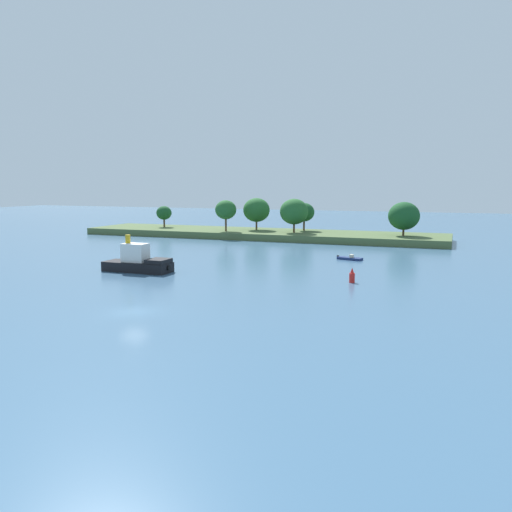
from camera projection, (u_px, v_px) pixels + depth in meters
The scene contains 5 objects.
ground_plane at pixel (134, 312), 50.44m from camera, with size 400.00×400.00×0.00m, color #3D607F.
treeline_island at pixel (270, 227), 120.30m from camera, with size 84.53×17.14×9.06m.
small_motorboat at pixel (350, 258), 85.19m from camera, with size 4.42×2.47×0.90m.
tugboat at pixel (138, 262), 73.47m from camera, with size 10.13×3.49×5.18m.
channel_buoy_red at pixel (352, 276), 65.33m from camera, with size 0.70×0.70×1.90m.
Camera 1 is at (28.74, -41.67, 12.26)m, focal length 36.55 mm.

